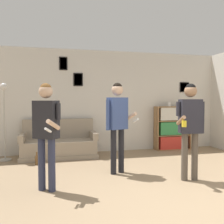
% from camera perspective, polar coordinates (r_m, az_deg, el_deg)
% --- Properties ---
extents(ground_plane, '(20.00, 20.00, 0.00)m').
position_cam_1_polar(ground_plane, '(3.59, 15.40, -20.20)').
color(ground_plane, '#937A5B').
extents(wall_back, '(8.41, 0.08, 2.70)m').
position_cam_1_polar(wall_back, '(6.78, 0.20, 2.47)').
color(wall_back, beige).
rests_on(wall_back, ground_plane).
extents(couch, '(1.80, 0.80, 0.91)m').
position_cam_1_polar(couch, '(6.26, -12.01, -7.34)').
color(couch, gray).
rests_on(couch, ground_plane).
extents(bookshelf, '(1.01, 0.30, 1.21)m').
position_cam_1_polar(bookshelf, '(7.20, 13.65, -3.58)').
color(bookshelf, olive).
rests_on(bookshelf, ground_plane).
extents(floor_lamp, '(0.28, 0.28, 1.77)m').
position_cam_1_polar(floor_lamp, '(6.19, -23.39, -0.32)').
color(floor_lamp, '#ADA89E').
rests_on(floor_lamp, ground_plane).
extents(person_player_foreground_left, '(0.43, 0.59, 1.65)m').
position_cam_1_polar(person_player_foreground_left, '(3.92, -14.84, -2.94)').
color(person_player_foreground_left, '#2D334C').
rests_on(person_player_foreground_left, ground_plane).
extents(person_player_foreground_center, '(0.58, 0.41, 1.71)m').
position_cam_1_polar(person_player_foreground_center, '(4.69, 1.25, -1.32)').
color(person_player_foreground_center, black).
rests_on(person_player_foreground_center, ground_plane).
extents(person_watcher_holding_cup, '(0.54, 0.40, 1.67)m').
position_cam_1_polar(person_watcher_holding_cup, '(4.49, 17.44, -2.01)').
color(person_watcher_holding_cup, brown).
rests_on(person_watcher_holding_cup, ground_plane).
extents(bottle_on_floor, '(0.08, 0.08, 0.28)m').
position_cam_1_polar(bottle_on_floor, '(5.67, -16.81, -10.43)').
color(bottle_on_floor, brown).
rests_on(bottle_on_floor, ground_plane).
extents(drinking_cup, '(0.08, 0.08, 0.12)m').
position_cam_1_polar(drinking_cup, '(7.11, 12.93, 1.72)').
color(drinking_cup, white).
rests_on(drinking_cup, bookshelf).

